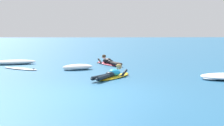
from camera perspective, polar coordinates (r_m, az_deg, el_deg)
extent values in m
plane|color=#235B84|center=(18.51, -3.61, 0.55)|extent=(120.00, 120.00, 0.00)
ellipsoid|color=yellow|center=(11.62, 0.37, -2.58)|extent=(1.62, 2.09, 0.07)
ellipsoid|color=yellow|center=(12.49, 2.60, -1.92)|extent=(0.28, 0.28, 0.06)
ellipsoid|color=#1E9EDB|center=(11.64, 0.49, -1.74)|extent=(0.67, 0.73, 0.34)
ellipsoid|color=black|center=(11.33, -0.39, -2.11)|extent=(0.44, 0.42, 0.20)
cylinder|color=black|center=(10.87, -2.31, -2.62)|extent=(0.63, 0.80, 0.14)
ellipsoid|color=black|center=(10.52, -3.69, -2.93)|extent=(0.20, 0.24, 0.08)
cylinder|color=black|center=(10.79, -1.59, -2.69)|extent=(0.55, 0.84, 0.14)
ellipsoid|color=black|center=(10.41, -2.73, -3.02)|extent=(0.20, 0.24, 0.08)
cylinder|color=black|center=(12.05, 0.36, -1.85)|extent=(0.37, 0.51, 0.32)
sphere|color=tan|center=(12.38, 1.18, -2.11)|extent=(0.09, 0.09, 0.09)
cylinder|color=black|center=(11.83, 2.18, -2.01)|extent=(0.37, 0.51, 0.32)
sphere|color=tan|center=(12.14, 2.92, -2.28)|extent=(0.09, 0.09, 0.09)
sphere|color=tan|center=(11.93, 1.34, -0.66)|extent=(0.21, 0.21, 0.21)
ellipsoid|color=#AD894C|center=(11.91, 1.29, -0.53)|extent=(0.29, 0.29, 0.16)
ellipsoid|color=#E54C66|center=(16.08, -0.84, -0.15)|extent=(1.33, 2.15, 0.07)
ellipsoid|color=#E54C66|center=(16.99, -2.28, 0.21)|extent=(0.26, 0.26, 0.06)
ellipsoid|color=black|center=(16.11, -0.92, 0.45)|extent=(0.65, 0.81, 0.35)
ellipsoid|color=black|center=(15.75, -0.29, 0.21)|extent=(0.42, 0.39, 0.20)
cylinder|color=black|center=(15.20, 0.38, -0.12)|extent=(0.42, 0.84, 0.14)
ellipsoid|color=black|center=(14.82, 1.02, -0.28)|extent=(0.18, 0.24, 0.08)
cylinder|color=black|center=(15.28, 0.92, -0.09)|extent=(0.50, 0.82, 0.14)
ellipsoid|color=black|center=(14.91, 1.73, -0.24)|extent=(0.18, 0.24, 0.08)
cylinder|color=black|center=(16.38, -2.19, 0.26)|extent=(0.30, 0.54, 0.32)
sphere|color=tan|center=(16.72, -2.70, 0.03)|extent=(0.09, 0.09, 0.09)
cylinder|color=black|center=(16.54, -0.77, 0.32)|extent=(0.30, 0.54, 0.32)
sphere|color=tan|center=(16.86, -1.27, 0.09)|extent=(0.09, 0.09, 0.09)
sphere|color=tan|center=(16.46, -1.53, 1.21)|extent=(0.21, 0.21, 0.21)
ellipsoid|color=#47331E|center=(16.44, -1.50, 1.31)|extent=(0.28, 0.27, 0.16)
ellipsoid|color=silver|center=(14.81, -16.77, -0.96)|extent=(2.04, 1.66, 0.07)
cube|color=#1E9EDB|center=(14.80, -16.77, -0.81)|extent=(1.49, 1.06, 0.01)
cone|color=black|center=(14.16, -14.43, -1.32)|extent=(0.14, 0.14, 0.16)
ellipsoid|color=white|center=(11.73, 18.19, -2.69)|extent=(0.79, 0.71, 0.12)
ellipsoid|color=white|center=(16.87, -17.97, 0.16)|extent=(2.45, 1.35, 0.25)
ellipsoid|color=white|center=(17.00, -16.00, 0.13)|extent=(0.87, 0.44, 0.18)
ellipsoid|color=white|center=(14.00, -6.40, -0.73)|extent=(1.54, 1.07, 0.26)
ellipsoid|color=white|center=(14.20, -5.15, -0.78)|extent=(0.56, 0.41, 0.18)
ellipsoid|color=white|center=(13.83, -8.00, -1.08)|extent=(0.51, 0.33, 0.14)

